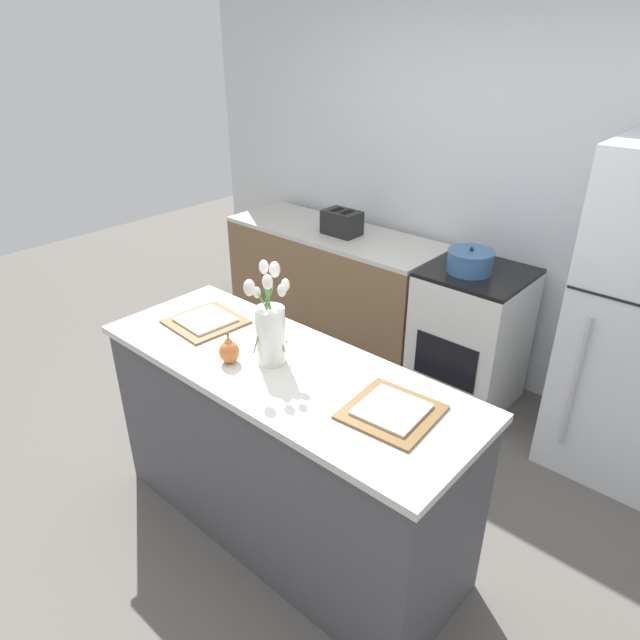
{
  "coord_description": "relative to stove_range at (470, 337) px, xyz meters",
  "views": [
    {
      "loc": [
        1.5,
        -1.45,
        2.25
      ],
      "look_at": [
        0.0,
        0.25,
        1.07
      ],
      "focal_mm": 32.0,
      "sensor_mm": 36.0,
      "label": 1
    }
  ],
  "objects": [
    {
      "name": "ground_plane",
      "position": [
        -0.1,
        -1.6,
        -0.46
      ],
      "size": [
        10.0,
        10.0,
        0.0
      ],
      "primitive_type": "plane",
      "color": "#59544F"
    },
    {
      "name": "back_wall",
      "position": [
        -0.1,
        0.4,
        0.89
      ],
      "size": [
        5.2,
        0.08,
        2.7
      ],
      "color": "silver",
      "rests_on": "ground_plane"
    },
    {
      "name": "kitchen_island",
      "position": [
        -0.1,
        -1.6,
        0.02
      ],
      "size": [
        1.8,
        0.66,
        0.95
      ],
      "color": "#4C4C51",
      "rests_on": "ground_plane"
    },
    {
      "name": "back_counter",
      "position": [
        -1.16,
        0.0,
        0.0
      ],
      "size": [
        1.68,
        0.6,
        0.92
      ],
      "color": "brown",
      "rests_on": "ground_plane"
    },
    {
      "name": "stove_range",
      "position": [
        0.0,
        0.0,
        0.0
      ],
      "size": [
        0.6,
        0.61,
        0.92
      ],
      "color": "silver",
      "rests_on": "ground_plane"
    },
    {
      "name": "flower_vase",
      "position": [
        -0.15,
        -1.6,
        0.66
      ],
      "size": [
        0.17,
        0.21,
        0.44
      ],
      "color": "silver",
      "rests_on": "kitchen_island"
    },
    {
      "name": "pear_figurine",
      "position": [
        -0.28,
        -1.73,
        0.55
      ],
      "size": [
        0.09,
        0.09,
        0.15
      ],
      "color": "#C66B33",
      "rests_on": "kitchen_island"
    },
    {
      "name": "plate_setting_left",
      "position": [
        -0.65,
        -1.57,
        0.5
      ],
      "size": [
        0.35,
        0.35,
        0.02
      ],
      "color": "brown",
      "rests_on": "kitchen_island"
    },
    {
      "name": "plate_setting_right",
      "position": [
        0.45,
        -1.57,
        0.5
      ],
      "size": [
        0.35,
        0.35,
        0.02
      ],
      "color": "brown",
      "rests_on": "kitchen_island"
    },
    {
      "name": "toaster",
      "position": [
        -1.07,
        -0.02,
        0.55
      ],
      "size": [
        0.28,
        0.18,
        0.17
      ],
      "color": "black",
      "rests_on": "back_counter"
    },
    {
      "name": "cooking_pot",
      "position": [
        -0.04,
        -0.05,
        0.53
      ],
      "size": [
        0.28,
        0.28,
        0.16
      ],
      "color": "#386093",
      "rests_on": "stove_range"
    }
  ]
}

